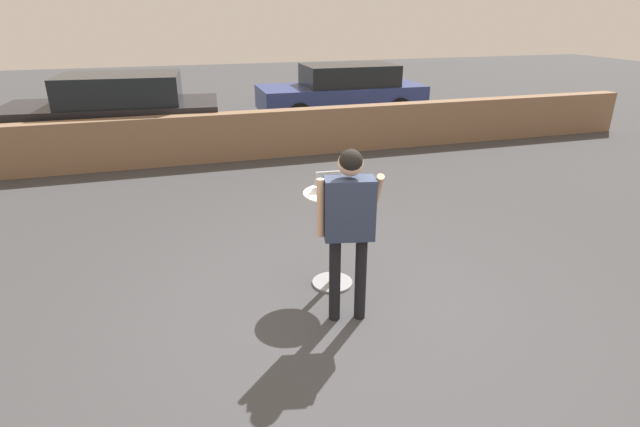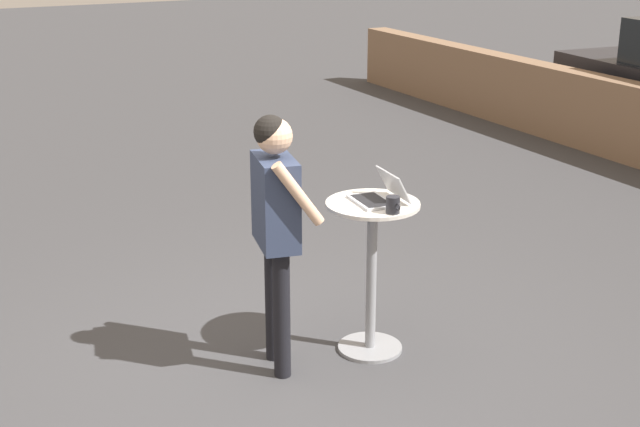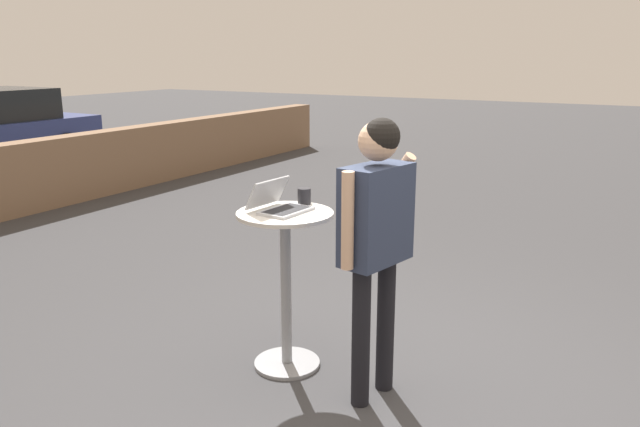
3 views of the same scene
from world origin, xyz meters
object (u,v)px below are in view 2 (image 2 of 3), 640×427
at_px(cafe_table, 372,260).
at_px(coffee_mug, 393,205).
at_px(laptop, 379,195).
at_px(standing_person, 276,210).

relative_size(cafe_table, coffee_mug, 8.30).
xyz_separation_m(laptop, standing_person, (-0.07, -0.71, -0.02)).
bearing_deg(cafe_table, laptop, 83.67).
relative_size(laptop, standing_person, 0.21).
bearing_deg(coffee_mug, cafe_table, -179.39).
bearing_deg(laptop, cafe_table, -96.33).
height_order(cafe_table, coffee_mug, coffee_mug).
bearing_deg(coffee_mug, standing_person, -114.99).
xyz_separation_m(laptop, coffee_mug, (0.24, -0.04, 0.01)).
height_order(cafe_table, standing_person, standing_person).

